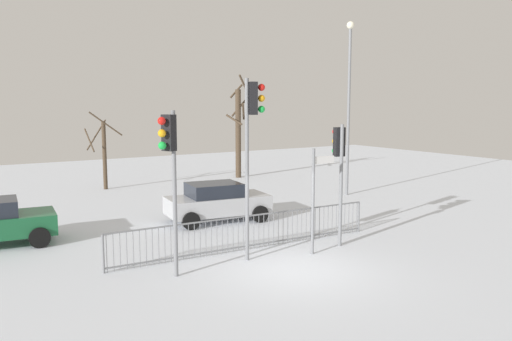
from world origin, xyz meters
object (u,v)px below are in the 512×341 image
traffic_light_foreground_left (339,157)px  bare_tree_left (238,130)px  car_silver_mid (217,201)px  traffic_light_mid_right (170,156)px  traffic_light_mid_left (252,129)px  bare_tree_centre (103,152)px  street_lamp (349,93)px  direction_sign_post (315,195)px

traffic_light_foreground_left → bare_tree_left: size_ratio=0.63×
car_silver_mid → bare_tree_left: bare_tree_left is taller
traffic_light_mid_right → car_silver_mid: 6.83m
traffic_light_mid_left → bare_tree_centre: (-0.09, 14.37, -1.79)m
traffic_light_mid_right → traffic_light_mid_left: bearing=-110.0°
traffic_light_mid_left → street_lamp: (9.44, 6.48, 1.17)m
traffic_light_mid_right → traffic_light_mid_left: (2.54, 0.22, 0.61)m
traffic_light_mid_right → bare_tree_left: (10.48, 14.57, -0.28)m
car_silver_mid → bare_tree_centre: bare_tree_centre is taller
traffic_light_mid_right → traffic_light_mid_left: size_ratio=0.83×
street_lamp → traffic_light_mid_right: bearing=-150.8°
traffic_light_foreground_left → street_lamp: bearing=58.0°
direction_sign_post → bare_tree_centre: 14.98m
traffic_light_mid_right → traffic_light_foreground_left: (5.67, 0.14, -0.34)m
traffic_light_foreground_left → direction_sign_post: size_ratio=1.21×
traffic_light_mid_left → street_lamp: size_ratio=0.62×
traffic_light_mid_right → direction_sign_post: traffic_light_mid_right is taller
traffic_light_mid_left → direction_sign_post: size_ratio=1.63×
traffic_light_mid_right → car_silver_mid: traffic_light_mid_right is taller
street_lamp → bare_tree_centre: street_lamp is taller
car_silver_mid → street_lamp: (8.02, 1.66, 4.15)m
street_lamp → bare_tree_left: (-1.50, 7.87, -2.05)m
car_silver_mid → street_lamp: street_lamp is taller
traffic_light_mid_left → traffic_light_foreground_left: bearing=106.8°
traffic_light_mid_left → traffic_light_foreground_left: size_ratio=1.35×
bare_tree_left → traffic_light_mid_left: bearing=-119.0°
traffic_light_mid_left → street_lamp: street_lamp is taller
traffic_light_foreground_left → car_silver_mid: bearing=121.1°
direction_sign_post → car_silver_mid: (-0.45, 5.29, -0.99)m
car_silver_mid → bare_tree_left: bearing=62.6°
direction_sign_post → bare_tree_left: bearing=69.2°
traffic_light_mid_left → traffic_light_foreground_left: (3.14, -0.08, -0.95)m
traffic_light_foreground_left → street_lamp: street_lamp is taller
bare_tree_left → street_lamp: bearing=-79.2°
direction_sign_post → car_silver_mid: size_ratio=0.79×
bare_tree_left → bare_tree_centre: bare_tree_left is taller
traffic_light_foreground_left → bare_tree_left: (4.80, 14.43, 0.07)m
traffic_light_mid_right → bare_tree_centre: bearing=-34.5°
traffic_light_mid_left → bare_tree_centre: traffic_light_mid_left is taller
traffic_light_foreground_left → bare_tree_left: 15.21m
traffic_light_mid_left → direction_sign_post: (1.88, -0.48, -1.99)m
street_lamp → bare_tree_centre: size_ratio=2.04×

